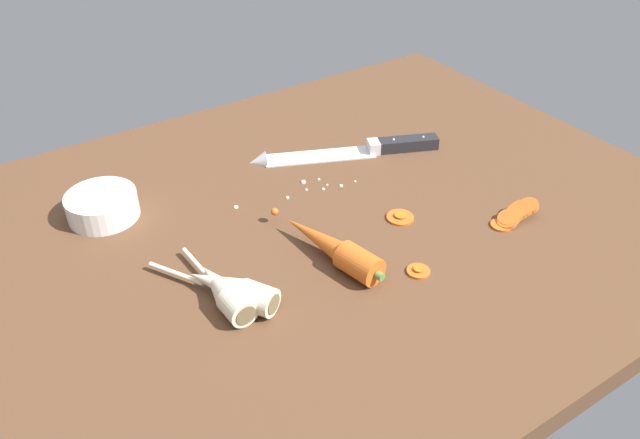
% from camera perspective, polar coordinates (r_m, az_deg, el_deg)
% --- Properties ---
extents(ground_plane, '(1.20, 0.90, 0.04)m').
position_cam_1_polar(ground_plane, '(1.00, -0.63, -1.07)').
color(ground_plane, brown).
extents(chefs_knife, '(0.33, 0.17, 0.04)m').
position_cam_1_polar(chefs_knife, '(1.16, 2.04, 6.12)').
color(chefs_knife, silver).
rests_on(chefs_knife, ground_plane).
extents(whole_carrot, '(0.08, 0.22, 0.04)m').
position_cam_1_polar(whole_carrot, '(0.90, 1.15, -2.51)').
color(whole_carrot, '#D6601E').
rests_on(whole_carrot, ground_plane).
extents(parsnip_front, '(0.12, 0.18, 0.04)m').
position_cam_1_polar(parsnip_front, '(0.84, -8.04, -6.19)').
color(parsnip_front, beige).
rests_on(parsnip_front, ground_plane).
extents(parsnip_mid_left, '(0.04, 0.18, 0.04)m').
position_cam_1_polar(parsnip_mid_left, '(0.84, -8.67, -6.33)').
color(parsnip_mid_left, beige).
rests_on(parsnip_mid_left, ground_plane).
extents(carrot_slice_stack, '(0.09, 0.04, 0.03)m').
position_cam_1_polar(carrot_slice_stack, '(1.03, 17.08, 0.39)').
color(carrot_slice_stack, '#D6601E').
rests_on(carrot_slice_stack, ground_plane).
extents(carrot_slice_stray_near, '(0.04, 0.04, 0.01)m').
position_cam_1_polar(carrot_slice_stray_near, '(1.00, 7.24, 0.27)').
color(carrot_slice_stray_near, '#D6601E').
rests_on(carrot_slice_stray_near, ground_plane).
extents(carrot_slice_stray_mid, '(0.03, 0.03, 0.01)m').
position_cam_1_polar(carrot_slice_stray_mid, '(0.90, 8.86, -4.54)').
color(carrot_slice_stray_mid, '#D6601E').
rests_on(carrot_slice_stray_mid, ground_plane).
extents(prep_bowl, '(0.11, 0.11, 0.04)m').
position_cam_1_polar(prep_bowl, '(1.04, -19.03, 1.26)').
color(prep_bowl, white).
rests_on(prep_bowl, ground_plane).
extents(mince_crumbs, '(0.21, 0.05, 0.01)m').
position_cam_1_polar(mince_crumbs, '(1.06, -2.12, 2.76)').
color(mince_crumbs, silver).
rests_on(mince_crumbs, ground_plane).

